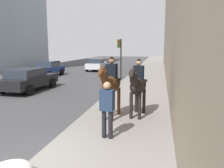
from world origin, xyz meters
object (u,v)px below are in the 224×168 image
at_px(car_near_lane, 97,64).
at_px(traffic_light_near_curb, 120,52).
at_px(mounted_horse_near, 111,84).
at_px(mounted_horse_far, 138,85).
at_px(pedestrian_greeting, 107,106).
at_px(car_far_lane, 48,69).
at_px(car_mid_lane, 28,79).

distance_m(car_near_lane, traffic_light_near_curb, 7.40).
xyz_separation_m(mounted_horse_near, mounted_horse_far, (0.42, -0.97, -0.07)).
relative_size(pedestrian_greeting, car_far_lane, 0.43).
relative_size(car_mid_lane, traffic_light_near_curb, 1.29).
height_order(car_mid_lane, traffic_light_near_curb, traffic_light_near_curb).
bearing_deg(traffic_light_near_curb, car_far_lane, 88.22).
height_order(car_near_lane, car_mid_lane, same).
xyz_separation_m(pedestrian_greeting, traffic_light_near_curb, (13.52, 2.03, 1.24)).
bearing_deg(mounted_horse_far, car_near_lane, -153.01).
bearing_deg(pedestrian_greeting, car_near_lane, 22.93).
height_order(car_near_lane, car_far_lane, same).
relative_size(mounted_horse_far, traffic_light_near_curb, 0.66).
distance_m(mounted_horse_near, car_far_lane, 14.66).
relative_size(mounted_horse_near, traffic_light_near_curb, 0.68).
xyz_separation_m(mounted_horse_near, car_near_lane, (17.69, 5.54, -0.70)).
distance_m(mounted_horse_far, traffic_light_near_curb, 11.50).
bearing_deg(traffic_light_near_curb, pedestrian_greeting, -171.46).
xyz_separation_m(mounted_horse_near, pedestrian_greeting, (-1.95, -0.32, -0.35)).
bearing_deg(car_far_lane, mounted_horse_far, 42.78).
bearing_deg(mounted_horse_near, mounted_horse_far, 119.85).
relative_size(car_far_lane, traffic_light_near_curb, 1.14).
height_order(mounted_horse_near, car_far_lane, mounted_horse_near).
height_order(mounted_horse_far, car_mid_lane, mounted_horse_far).
height_order(mounted_horse_far, traffic_light_near_curb, traffic_light_near_curb).
xyz_separation_m(mounted_horse_far, car_far_lane, (11.36, 9.68, -0.63)).
bearing_deg(mounted_horse_far, pedestrian_greeting, -9.08).
xyz_separation_m(pedestrian_greeting, car_mid_lane, (6.78, 6.79, -0.34)).
xyz_separation_m(car_mid_lane, car_far_lane, (6.96, 2.23, -0.02)).
distance_m(pedestrian_greeting, car_near_lane, 20.50).
xyz_separation_m(mounted_horse_near, traffic_light_near_curb, (11.57, 1.71, 0.89)).
relative_size(car_near_lane, traffic_light_near_curb, 1.25).
bearing_deg(car_mid_lane, mounted_horse_far, -118.65).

